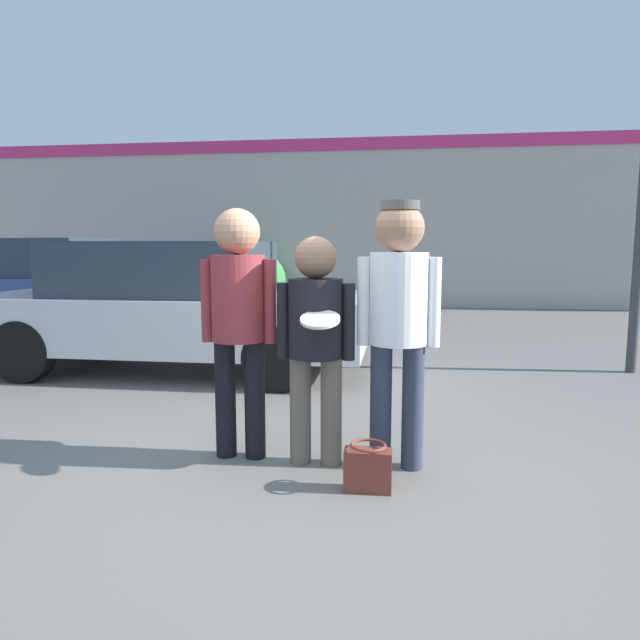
{
  "coord_description": "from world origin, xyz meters",
  "views": [
    {
      "loc": [
        0.62,
        -3.69,
        1.54
      ],
      "look_at": [
        0.04,
        0.38,
        1.0
      ],
      "focal_mm": 32.0,
      "sensor_mm": 36.0,
      "label": 1
    }
  ],
  "objects_px": {
    "person_left": "(238,309)",
    "person_middle_with_frisbee": "(316,331)",
    "parked_car_near": "(171,307)",
    "handbag": "(368,468)",
    "person_right": "(398,307)",
    "parked_car_far": "(41,285)",
    "shrub": "(258,280)"
  },
  "relations": [
    {
      "from": "parked_car_near",
      "to": "person_right",
      "type": "bearing_deg",
      "value": -44.78
    },
    {
      "from": "person_left",
      "to": "shrub",
      "type": "relative_size",
      "value": 1.3
    },
    {
      "from": "parked_car_far",
      "to": "person_right",
      "type": "bearing_deg",
      "value": -41.14
    },
    {
      "from": "person_right",
      "to": "parked_car_near",
      "type": "height_order",
      "value": "person_right"
    },
    {
      "from": "person_right",
      "to": "parked_car_far",
      "type": "xyz_separation_m",
      "value": [
        -6.46,
        5.65,
        -0.3
      ]
    },
    {
      "from": "person_left",
      "to": "person_middle_with_frisbee",
      "type": "distance_m",
      "value": 0.59
    },
    {
      "from": "shrub",
      "to": "handbag",
      "type": "distance_m",
      "value": 10.77
    },
    {
      "from": "person_middle_with_frisbee",
      "to": "handbag",
      "type": "height_order",
      "value": "person_middle_with_frisbee"
    },
    {
      "from": "handbag",
      "to": "person_middle_with_frisbee",
      "type": "bearing_deg",
      "value": 134.34
    },
    {
      "from": "parked_car_far",
      "to": "person_middle_with_frisbee",
      "type": "bearing_deg",
      "value": -43.82
    },
    {
      "from": "person_middle_with_frisbee",
      "to": "handbag",
      "type": "relative_size",
      "value": 5.25
    },
    {
      "from": "person_right",
      "to": "shrub",
      "type": "relative_size",
      "value": 1.32
    },
    {
      "from": "person_left",
      "to": "person_middle_with_frisbee",
      "type": "xyz_separation_m",
      "value": [
        0.57,
        -0.06,
        -0.14
      ]
    },
    {
      "from": "person_middle_with_frisbee",
      "to": "shrub",
      "type": "relative_size",
      "value": 1.15
    },
    {
      "from": "parked_car_far",
      "to": "shrub",
      "type": "height_order",
      "value": "parked_car_far"
    },
    {
      "from": "parked_car_far",
      "to": "person_left",
      "type": "bearing_deg",
      "value": -46.41
    },
    {
      "from": "parked_car_near",
      "to": "handbag",
      "type": "distance_m",
      "value": 4.15
    },
    {
      "from": "person_left",
      "to": "shrub",
      "type": "xyz_separation_m",
      "value": [
        -2.35,
        9.77,
        -0.4
      ]
    },
    {
      "from": "parked_car_near",
      "to": "shrub",
      "type": "bearing_deg",
      "value": 95.74
    },
    {
      "from": "person_left",
      "to": "parked_car_far",
      "type": "xyz_separation_m",
      "value": [
        -5.33,
        5.6,
        -0.26
      ]
    },
    {
      "from": "person_right",
      "to": "parked_car_near",
      "type": "distance_m",
      "value": 3.92
    },
    {
      "from": "person_right",
      "to": "handbag",
      "type": "distance_m",
      "value": 1.08
    },
    {
      "from": "parked_car_far",
      "to": "shrub",
      "type": "xyz_separation_m",
      "value": [
        2.98,
        4.17,
        -0.14
      ]
    },
    {
      "from": "person_right",
      "to": "parked_car_near",
      "type": "bearing_deg",
      "value": 135.22
    },
    {
      "from": "person_left",
      "to": "person_middle_with_frisbee",
      "type": "bearing_deg",
      "value": -5.94
    },
    {
      "from": "parked_car_far",
      "to": "parked_car_near",
      "type": "bearing_deg",
      "value": -38.1
    },
    {
      "from": "person_middle_with_frisbee",
      "to": "person_left",
      "type": "bearing_deg",
      "value": 174.06
    },
    {
      "from": "person_left",
      "to": "shrub",
      "type": "bearing_deg",
      "value": 103.54
    },
    {
      "from": "person_left",
      "to": "parked_car_far",
      "type": "distance_m",
      "value": 7.74
    },
    {
      "from": "person_left",
      "to": "shrub",
      "type": "height_order",
      "value": "person_left"
    },
    {
      "from": "parked_car_far",
      "to": "handbag",
      "type": "distance_m",
      "value": 8.76
    },
    {
      "from": "person_right",
      "to": "handbag",
      "type": "xyz_separation_m",
      "value": [
        -0.17,
        -0.42,
        -0.98
      ]
    }
  ]
}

